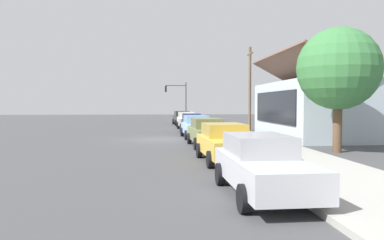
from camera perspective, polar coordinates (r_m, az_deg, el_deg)
ground_plane at (r=25.34m, az=-5.26°, el=-3.03°), size 120.00×120.00×0.00m
sidewalk_curb at (r=25.94m, az=7.23°, el=-2.74°), size 60.00×4.20×0.16m
car_charcoal at (r=43.37m, az=-1.51°, el=0.35°), size 4.41×2.24×1.59m
car_ivory at (r=37.95m, az=-0.88°, el=0.05°), size 4.82×2.05×1.59m
car_navy at (r=31.95m, az=-0.08°, el=-0.41°), size 4.95×2.17×1.59m
car_skyblue at (r=26.66m, az=0.71°, el=-0.99°), size 4.56×2.17×1.59m
car_olive at (r=21.34m, az=2.45°, el=-1.86°), size 4.89×2.17×1.59m
car_mustard at (r=15.72m, az=5.18°, el=-3.44°), size 4.51×2.22×1.59m
car_silver at (r=10.13m, az=10.67°, el=-6.76°), size 4.72×2.04×1.59m
storefront_building at (r=28.69m, az=19.42°, el=1.77°), size 11.44×7.58×6.06m
shade_tree at (r=20.01m, az=21.52°, el=7.27°), size 4.09×4.09×6.23m
traffic_light_main at (r=48.19m, az=-2.20°, el=3.75°), size 0.37×2.79×5.20m
utility_pole_wooden at (r=33.76m, az=8.85°, el=5.00°), size 1.80×0.24×7.50m
fire_hydrant_red at (r=31.35m, az=2.46°, el=-1.05°), size 0.22×0.22×0.71m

